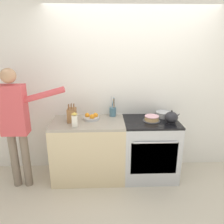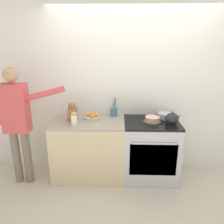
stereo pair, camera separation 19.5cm
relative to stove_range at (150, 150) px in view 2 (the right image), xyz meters
The scene contains 12 objects.
ground_plane 0.61m from the stove_range, 129.93° to the right, with size 16.00×16.00×0.00m, color beige.
wall_back 0.95m from the stove_range, 127.74° to the left, with size 8.00×0.04×2.60m.
counter_cabinet 0.92m from the stove_range, behind, with size 1.05×0.64×0.90m.
stove_range is the anchor object (origin of this frame).
layer_cake 0.49m from the stove_range, 55.36° to the right, with size 0.25×0.25×0.08m.
tea_kettle 0.60m from the stove_range, 17.41° to the right, with size 0.23×0.19×0.18m.
mixing_bowl 0.56m from the stove_range, 35.18° to the left, with size 0.24×0.24×0.09m.
knife_block 1.27m from the stove_range, behind, with size 0.12×0.16×0.27m.
utensil_crock 0.80m from the stove_range, 157.04° to the left, with size 0.10×0.10×0.32m.
fruit_bowl 1.00m from the stove_range, behind, with size 0.23×0.23×0.10m.
milk_carton 1.23m from the stove_range, behind, with size 0.07×0.07×0.20m.
person_baker 1.96m from the stove_range, behind, with size 0.94×0.20×1.69m.
Camera 2 is at (-0.22, -2.65, 2.00)m, focal length 35.00 mm.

